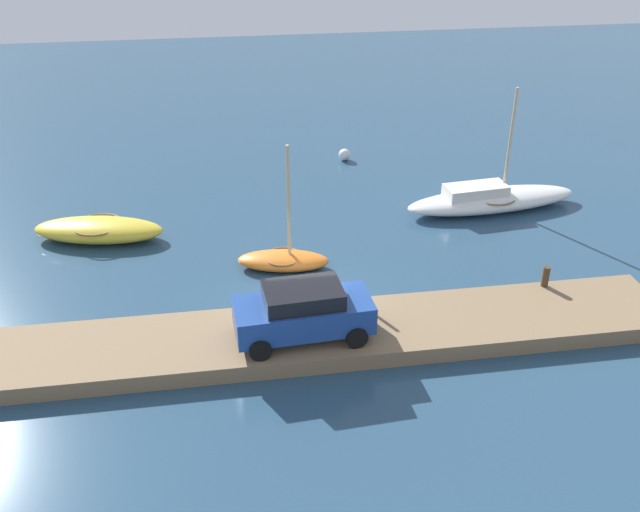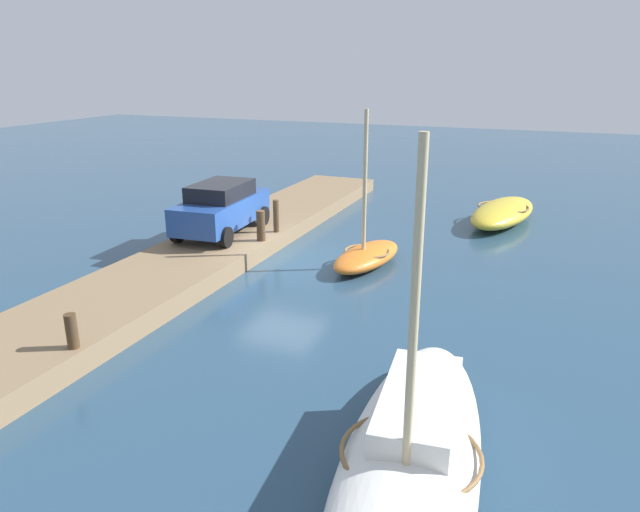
{
  "view_description": "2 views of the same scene",
  "coord_description": "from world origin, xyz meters",
  "px_view_note": "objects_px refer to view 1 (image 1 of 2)",
  "views": [
    {
      "loc": [
        -2.39,
        -19.07,
        12.68
      ],
      "look_at": [
        0.88,
        2.03,
        0.74
      ],
      "focal_mm": 39.4,
      "sensor_mm": 36.0,
      "label": 1
    },
    {
      "loc": [
        15.75,
        7.7,
        5.85
      ],
      "look_at": [
        0.87,
        1.64,
        0.56
      ],
      "focal_mm": 32.95,
      "sensor_mm": 36.0,
      "label": 2
    }
  ],
  "objects_px": {
    "mooring_post_west": "(271,294)",
    "parked_car": "(303,311)",
    "rowboat_orange": "(283,259)",
    "mooring_post_mid_west": "(306,293)",
    "sailboat_white": "(490,199)",
    "motorboat_yellow": "(99,230)",
    "mooring_post_mid_east": "(546,277)",
    "marker_buoy": "(345,155)"
  },
  "relations": [
    {
      "from": "rowboat_orange",
      "to": "mooring_post_mid_west",
      "type": "bearing_deg",
      "value": -73.56
    },
    {
      "from": "motorboat_yellow",
      "to": "mooring_post_mid_east",
      "type": "relative_size",
      "value": 7.36
    },
    {
      "from": "rowboat_orange",
      "to": "mooring_post_mid_east",
      "type": "xyz_separation_m",
      "value": [
        8.29,
        -3.38,
        0.52
      ]
    },
    {
      "from": "mooring_post_mid_west",
      "to": "marker_buoy",
      "type": "xyz_separation_m",
      "value": [
        3.74,
        13.4,
        -0.72
      ]
    },
    {
      "from": "rowboat_orange",
      "to": "parked_car",
      "type": "relative_size",
      "value": 1.14
    },
    {
      "from": "parked_car",
      "to": "mooring_post_west",
      "type": "bearing_deg",
      "value": 113.06
    },
    {
      "from": "rowboat_orange",
      "to": "parked_car",
      "type": "height_order",
      "value": "rowboat_orange"
    },
    {
      "from": "motorboat_yellow",
      "to": "sailboat_white",
      "type": "bearing_deg",
      "value": 12.33
    },
    {
      "from": "mooring_post_mid_west",
      "to": "mooring_post_west",
      "type": "bearing_deg",
      "value": 180.0
    },
    {
      "from": "sailboat_white",
      "to": "motorboat_yellow",
      "type": "bearing_deg",
      "value": 175.54
    },
    {
      "from": "mooring_post_mid_east",
      "to": "marker_buoy",
      "type": "relative_size",
      "value": 1.24
    },
    {
      "from": "mooring_post_mid_west",
      "to": "sailboat_white",
      "type": "bearing_deg",
      "value": 38.59
    },
    {
      "from": "mooring_post_mid_east",
      "to": "mooring_post_west",
      "type": "bearing_deg",
      "value": 180.0
    },
    {
      "from": "motorboat_yellow",
      "to": "mooring_post_mid_west",
      "type": "xyz_separation_m",
      "value": [
        7.13,
        -6.66,
        0.59
      ]
    },
    {
      "from": "motorboat_yellow",
      "to": "mooring_post_west",
      "type": "relative_size",
      "value": 4.86
    },
    {
      "from": "rowboat_orange",
      "to": "marker_buoy",
      "type": "bearing_deg",
      "value": 78.17
    },
    {
      "from": "rowboat_orange",
      "to": "mooring_post_west",
      "type": "distance_m",
      "value": 3.53
    },
    {
      "from": "motorboat_yellow",
      "to": "mooring_post_west",
      "type": "height_order",
      "value": "mooring_post_west"
    },
    {
      "from": "sailboat_white",
      "to": "parked_car",
      "type": "relative_size",
      "value": 1.87
    },
    {
      "from": "marker_buoy",
      "to": "mooring_post_west",
      "type": "bearing_deg",
      "value": -109.78
    },
    {
      "from": "mooring_post_mid_west",
      "to": "marker_buoy",
      "type": "height_order",
      "value": "mooring_post_mid_west"
    },
    {
      "from": "parked_car",
      "to": "marker_buoy",
      "type": "relative_size",
      "value": 7.08
    },
    {
      "from": "mooring_post_west",
      "to": "marker_buoy",
      "type": "height_order",
      "value": "mooring_post_west"
    },
    {
      "from": "rowboat_orange",
      "to": "marker_buoy",
      "type": "distance_m",
      "value": 10.82
    },
    {
      "from": "rowboat_orange",
      "to": "motorboat_yellow",
      "type": "distance_m",
      "value": 7.53
    },
    {
      "from": "rowboat_orange",
      "to": "mooring_post_mid_east",
      "type": "bearing_deg",
      "value": -11.81
    },
    {
      "from": "marker_buoy",
      "to": "mooring_post_mid_east",
      "type": "bearing_deg",
      "value": -72.6
    },
    {
      "from": "motorboat_yellow",
      "to": "rowboat_orange",
      "type": "bearing_deg",
      "value": -14.56
    },
    {
      "from": "marker_buoy",
      "to": "sailboat_white",
      "type": "bearing_deg",
      "value": -52.26
    },
    {
      "from": "sailboat_white",
      "to": "motorboat_yellow",
      "type": "height_order",
      "value": "sailboat_white"
    },
    {
      "from": "mooring_post_mid_west",
      "to": "marker_buoy",
      "type": "distance_m",
      "value": 13.93
    },
    {
      "from": "rowboat_orange",
      "to": "sailboat_white",
      "type": "relative_size",
      "value": 0.61
    },
    {
      "from": "sailboat_white",
      "to": "marker_buoy",
      "type": "bearing_deg",
      "value": 122.21
    },
    {
      "from": "marker_buoy",
      "to": "parked_car",
      "type": "bearing_deg",
      "value": -105.05
    },
    {
      "from": "mooring_post_west",
      "to": "parked_car",
      "type": "bearing_deg",
      "value": -63.37
    },
    {
      "from": "rowboat_orange",
      "to": "mooring_post_mid_west",
      "type": "relative_size",
      "value": 4.83
    },
    {
      "from": "motorboat_yellow",
      "to": "parked_car",
      "type": "height_order",
      "value": "parked_car"
    },
    {
      "from": "sailboat_white",
      "to": "parked_car",
      "type": "bearing_deg",
      "value": -142.08
    },
    {
      "from": "motorboat_yellow",
      "to": "mooring_post_west",
      "type": "bearing_deg",
      "value": -36.49
    },
    {
      "from": "mooring_post_west",
      "to": "marker_buoy",
      "type": "distance_m",
      "value": 14.26
    },
    {
      "from": "rowboat_orange",
      "to": "motorboat_yellow",
      "type": "relative_size",
      "value": 0.89
    },
    {
      "from": "rowboat_orange",
      "to": "motorboat_yellow",
      "type": "height_order",
      "value": "rowboat_orange"
    }
  ]
}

